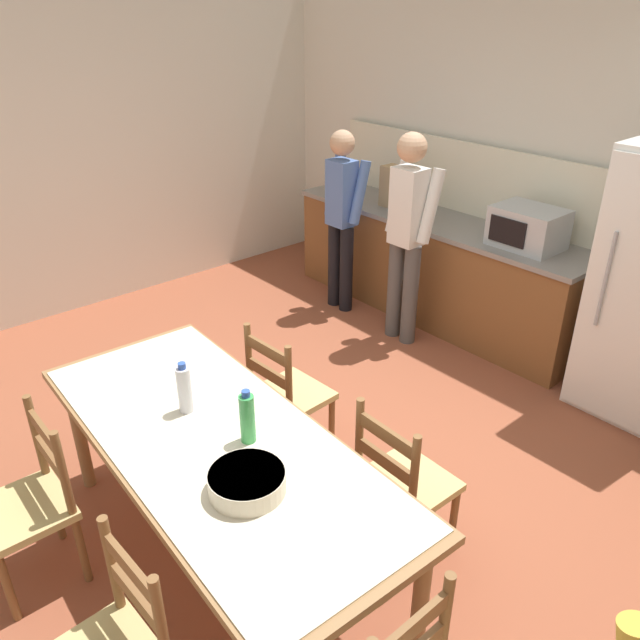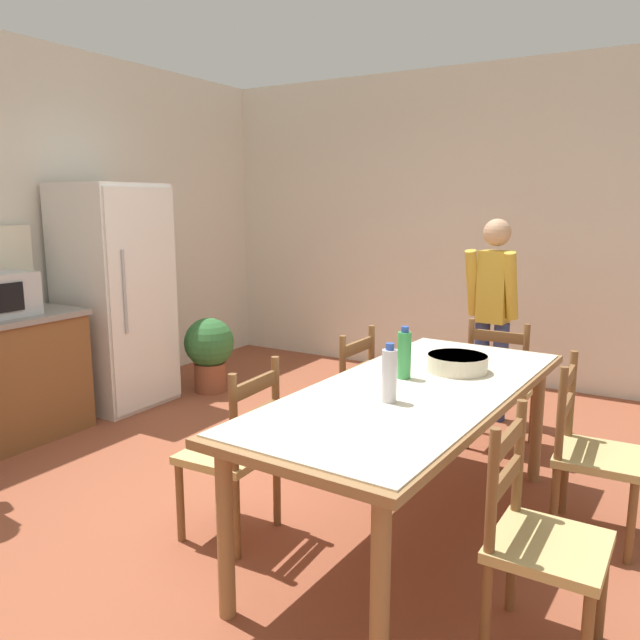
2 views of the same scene
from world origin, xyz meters
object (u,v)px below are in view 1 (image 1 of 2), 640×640
(paper_bag, at_px, (395,187))
(bottle_near_centre, at_px, (185,389))
(person_at_counter, at_px, (407,229))
(bottle_off_centre, at_px, (247,418))
(chair_side_far_left, at_px, (287,395))
(dining_table, at_px, (216,451))
(chair_side_near_left, at_px, (31,505))
(serving_bowl, at_px, (247,481))
(person_at_sink, at_px, (342,213))
(microwave, at_px, (528,228))
(chair_side_far_right, at_px, (402,484))

(paper_bag, bearing_deg, bottle_near_centre, -64.91)
(bottle_near_centre, relative_size, person_at_counter, 0.16)
(bottle_near_centre, xyz_separation_m, bottle_off_centre, (0.39, 0.09, 0.00))
(bottle_near_centre, xyz_separation_m, chair_side_far_left, (-0.18, 0.75, -0.47))
(dining_table, height_order, person_at_counter, person_at_counter)
(chair_side_near_left, relative_size, chair_side_far_left, 1.00)
(bottle_near_centre, relative_size, serving_bowl, 0.84)
(bottle_off_centre, distance_m, chair_side_near_left, 1.15)
(serving_bowl, xyz_separation_m, chair_side_far_left, (-0.83, 0.85, -0.39))
(paper_bag, xyz_separation_m, chair_side_near_left, (1.12, -3.67, -0.64))
(chair_side_near_left, bearing_deg, bottle_near_centre, 71.60)
(bottle_near_centre, height_order, serving_bowl, bottle_near_centre)
(paper_bag, xyz_separation_m, person_at_sink, (-0.16, -0.49, -0.17))
(bottle_off_centre, xyz_separation_m, person_at_counter, (-1.15, 2.33, 0.05))
(microwave, relative_size, person_at_sink, 0.31)
(dining_table, relative_size, bottle_near_centre, 8.25)
(person_at_sink, height_order, person_at_counter, person_at_counter)
(chair_side_far_right, xyz_separation_m, person_at_counter, (-1.56, 1.72, 0.52))
(bottle_near_centre, xyz_separation_m, person_at_counter, (-0.76, 2.43, 0.05))
(bottle_near_centre, distance_m, person_at_sink, 2.89)
(person_at_counter, bearing_deg, chair_side_far_left, -161.01)
(person_at_sink, bearing_deg, dining_table, -143.66)
(dining_table, xyz_separation_m, person_at_counter, (-1.03, 2.44, 0.25))
(dining_table, relative_size, chair_side_far_left, 2.45)
(microwave, relative_size, paper_bag, 1.39)
(paper_bag, xyz_separation_m, serving_bowl, (2.03, -3.03, -0.24))
(bottle_near_centre, relative_size, chair_side_far_right, 0.30)
(dining_table, xyz_separation_m, bottle_near_centre, (-0.27, 0.01, 0.20))
(dining_table, height_order, serving_bowl, serving_bowl)
(chair_side_far_left, relative_size, person_at_counter, 0.53)
(bottle_off_centre, xyz_separation_m, chair_side_far_right, (0.41, 0.61, -0.47))
(microwave, xyz_separation_m, chair_side_far_right, (0.83, -2.24, -0.61))
(paper_bag, height_order, person_at_sink, person_at_sink)
(chair_side_far_right, distance_m, person_at_sink, 2.95)
(paper_bag, distance_m, bottle_near_centre, 3.25)
(chair_side_far_right, bearing_deg, chair_side_far_left, -1.17)
(chair_side_far_left, bearing_deg, dining_table, 118.05)
(bottle_off_centre, bearing_deg, chair_side_far_left, 130.92)
(bottle_near_centre, relative_size, chair_side_far_left, 0.30)
(chair_side_near_left, distance_m, person_at_counter, 3.24)
(bottle_near_centre, xyz_separation_m, serving_bowl, (0.65, -0.10, -0.07))
(dining_table, bearing_deg, person_at_counter, 112.91)
(dining_table, height_order, person_at_sink, person_at_sink)
(bottle_near_centre, bearing_deg, paper_bag, 115.09)
(bottle_near_centre, bearing_deg, chair_side_far_left, 103.55)
(bottle_off_centre, xyz_separation_m, chair_side_near_left, (-0.64, -0.83, -0.47))
(serving_bowl, height_order, chair_side_far_right, chair_side_far_right)
(person_at_sink, bearing_deg, bottle_near_centre, -147.89)
(bottle_near_centre, xyz_separation_m, chair_side_far_right, (0.80, 0.71, -0.47))
(dining_table, bearing_deg, microwave, 95.83)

